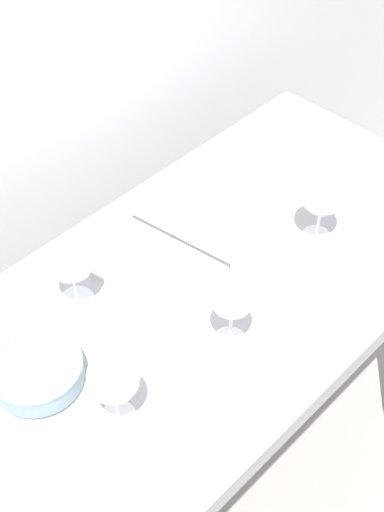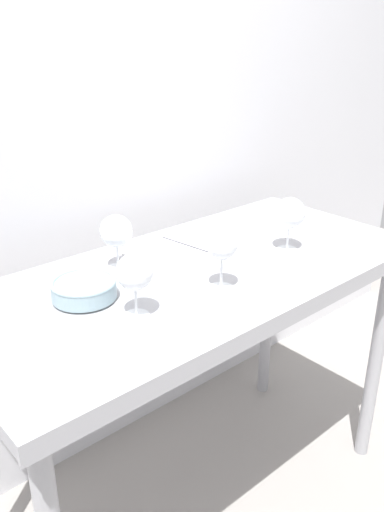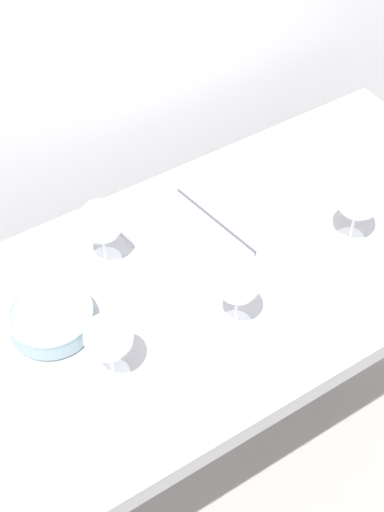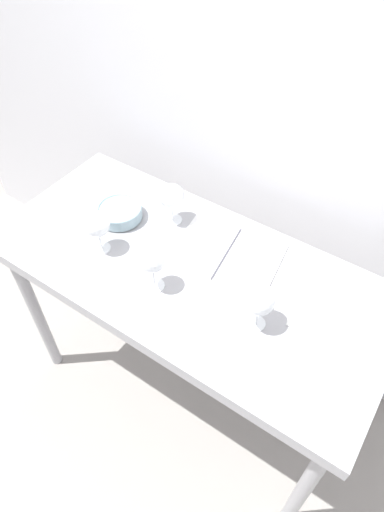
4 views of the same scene
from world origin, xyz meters
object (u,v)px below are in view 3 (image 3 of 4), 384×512
Objects in this scene: wine_glass_near_left at (109,339)px; wine_glass_near_center at (238,285)px; wine_glass_near_right at (359,199)px; tasting_bowl at (51,318)px; tasting_sheet_upper at (335,168)px; open_notebook at (215,221)px; wine_glass_far_left at (101,223)px.

wine_glass_near_center reaches higher than wine_glass_near_left.
wine_glass_near_right is 0.60m from wine_glass_near_left.
tasting_bowl is at bearing 148.45° from wine_glass_near_center.
open_notebook is at bearing 165.63° from tasting_sheet_upper.
wine_glass_far_left is at bearing 115.11° from wine_glass_near_center.
wine_glass_near_center is 0.31m from open_notebook.
wine_glass_near_right reaches higher than tasting_bowl.
open_notebook is 1.48× the size of tasting_sheet_upper.
tasting_sheet_upper is at bearing 58.28° from wine_glass_near_right.
open_notebook is (0.12, 0.25, -0.12)m from wine_glass_near_center.
wine_glass_far_left is at bearing 164.40° from open_notebook.
wine_glass_near_left is 0.19m from tasting_bowl.
wine_glass_near_right is 1.04× the size of wine_glass_far_left.
wine_glass_near_center is at bearing -165.28° from tasting_sheet_upper.
wine_glass_far_left is 1.00× the size of wine_glass_near_left.
wine_glass_near_right is 0.64× the size of tasting_sheet_upper.
wine_glass_far_left is 0.41× the size of open_notebook.
wine_glass_near_right is 0.67m from tasting_bowl.
wine_glass_far_left is at bearing 154.17° from wine_glass_near_right.
tasting_bowl reaches higher than tasting_sheet_upper.
wine_glass_near_right is 0.32m from open_notebook.
tasting_sheet_upper is (0.60, -0.04, -0.11)m from wine_glass_far_left.
open_notebook is (-0.22, 0.20, -0.11)m from wine_glass_near_right.
wine_glass_near_left is at bearing -176.55° from tasting_sheet_upper.
wine_glass_near_center is 0.54m from tasting_sheet_upper.
open_notebook is at bearing 30.79° from wine_glass_near_left.
tasting_bowl is at bearing -149.61° from wine_glass_far_left.
wine_glass_far_left is at bearing 162.75° from tasting_sheet_upper.
wine_glass_far_left is 0.96× the size of tasting_bowl.
wine_glass_near_center reaches higher than wine_glass_far_left.
tasting_bowl is (-0.65, 0.13, -0.09)m from wine_glass_near_right.
tasting_sheet_upper is (0.12, 0.19, -0.12)m from wine_glass_near_right.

